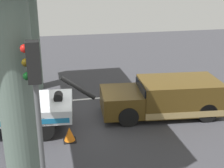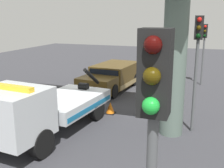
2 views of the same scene
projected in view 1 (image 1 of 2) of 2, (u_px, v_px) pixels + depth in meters
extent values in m
cube|color=#38383D|center=(81.00, 123.00, 13.18)|extent=(60.00, 40.00, 0.10)
cube|color=silver|center=(186.00, 91.00, 16.62)|extent=(2.60, 0.16, 0.01)
cube|color=silver|center=(75.00, 100.00, 15.43)|extent=(2.60, 0.16, 0.01)
cube|color=silver|center=(24.00, 107.00, 12.30)|extent=(4.05, 2.75, 0.55)
cube|color=#196B9E|center=(19.00, 123.00, 11.20)|extent=(3.63, 0.36, 0.20)
cylinder|color=black|center=(78.00, 88.00, 12.30)|extent=(1.42, 0.31, 1.07)
cylinder|color=black|center=(58.00, 97.00, 12.32)|extent=(0.40, 0.48, 0.36)
cylinder|color=black|center=(42.00, 128.00, 11.56)|extent=(1.03, 0.41, 1.00)
cylinder|color=black|center=(46.00, 106.00, 13.50)|extent=(1.03, 0.41, 1.00)
cube|color=#4C3814|center=(179.00, 94.00, 13.68)|extent=(3.65, 2.52, 1.35)
cube|color=#4C3814|center=(121.00, 101.00, 13.46)|extent=(1.92, 2.27, 0.95)
cube|color=black|center=(141.00, 90.00, 13.39)|extent=(0.24, 1.93, 0.59)
cube|color=#9E8451|center=(178.00, 105.00, 13.85)|extent=(3.67, 2.53, 0.28)
cylinder|color=black|center=(128.00, 117.00, 12.67)|extent=(0.86, 0.36, 0.84)
cylinder|color=black|center=(121.00, 99.00, 14.47)|extent=(0.86, 0.36, 0.84)
cylinder|color=black|center=(207.00, 112.00, 13.05)|extent=(0.86, 0.36, 0.84)
cylinder|color=black|center=(191.00, 96.00, 14.85)|extent=(0.86, 0.36, 0.84)
cylinder|color=#596B60|center=(18.00, 103.00, 7.49)|extent=(0.92, 0.92, 5.99)
cylinder|color=#596B60|center=(31.00, 34.00, 16.03)|extent=(0.92, 0.92, 5.99)
cylinder|color=#515456|center=(42.00, 158.00, 7.23)|extent=(0.12, 0.12, 3.77)
cube|color=black|center=(34.00, 62.00, 6.44)|extent=(0.28, 0.32, 0.90)
sphere|color=red|center=(24.00, 49.00, 6.31)|extent=(0.18, 0.18, 0.18)
sphere|color=#3A2D06|center=(26.00, 63.00, 6.41)|extent=(0.18, 0.18, 0.18)
sphere|color=black|center=(27.00, 76.00, 6.51)|extent=(0.18, 0.18, 0.18)
cone|color=orange|center=(69.00, 134.00, 11.56)|extent=(0.43, 0.43, 0.57)
cube|color=black|center=(70.00, 140.00, 11.65)|extent=(0.48, 0.48, 0.03)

